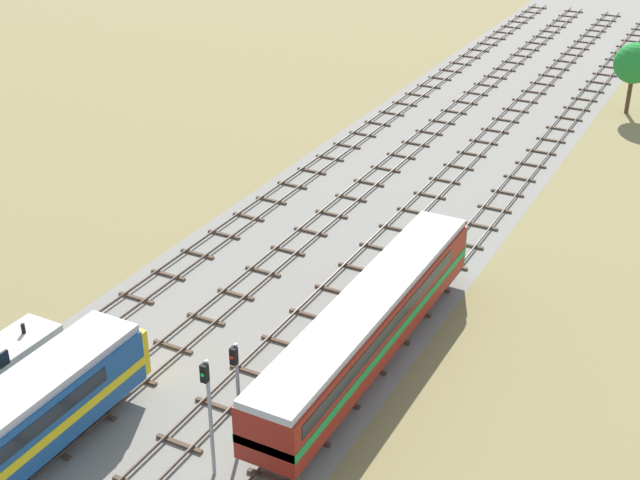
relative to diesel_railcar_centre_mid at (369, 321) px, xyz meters
name	(u,v)px	position (x,y,z in m)	size (l,w,h in m)	color
ground_plane	(402,188)	(-7.16, 21.12, -2.60)	(480.00, 480.00, 0.00)	olive
ballast_bed	(402,187)	(-7.16, 21.12, -2.59)	(18.32, 176.00, 0.01)	gray
track_far_left	(321,164)	(-14.32, 22.12, -2.46)	(2.40, 126.00, 0.29)	#47382D
track_left	(377,175)	(-9.54, 22.12, -2.46)	(2.40, 126.00, 0.29)	#47382D
track_centre_left	(437,187)	(-4.77, 22.12, -2.46)	(2.40, 126.00, 0.29)	#47382D
track_centre	(501,200)	(0.00, 22.12, -2.46)	(2.40, 126.00, 0.29)	#47382D
diesel_railcar_centre_mid	(369,321)	(0.00, 0.00, 0.00)	(2.96, 20.50, 3.80)	maroon
signal_post_nearest	(237,383)	(-2.39, -8.14, 0.81)	(0.28, 0.47, 5.35)	gray
signal_post_near	(209,405)	(-2.39, -10.22, 1.07)	(0.28, 0.47, 5.82)	gray
lineside_tree_1	(634,63)	(4.13, 45.78, 1.91)	(3.56, 3.56, 6.32)	#4C331E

